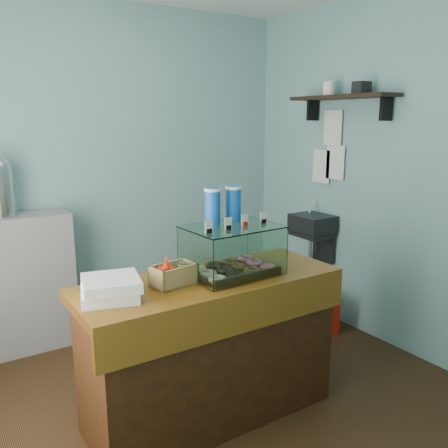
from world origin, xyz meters
TOP-DOWN VIEW (x-y plane):
  - ground at (0.00, 0.00)m, footprint 3.50×3.50m
  - room_shell at (0.03, 0.01)m, footprint 3.54×3.04m
  - counter at (0.00, -0.25)m, footprint 1.60×0.60m
  - back_shelf at (-0.90, 1.32)m, footprint 1.00×0.32m
  - display_case at (0.16, -0.22)m, footprint 0.56×0.42m
  - condiment_crate at (-0.23, -0.24)m, footprint 0.27×0.19m
  - pastry_boxes at (-0.60, -0.24)m, footprint 0.36×0.36m
  - red_cooler at (1.41, 0.30)m, footprint 0.45×0.41m

SIDE VIEW (x-z plane):
  - ground at x=0.00m, z-range 0.00..0.00m
  - red_cooler at x=1.41m, z-range 0.00..0.33m
  - counter at x=0.00m, z-range 0.01..0.91m
  - back_shelf at x=-0.90m, z-range 0.00..1.10m
  - pastry_boxes at x=-0.60m, z-range 0.90..1.02m
  - condiment_crate at x=-0.23m, z-range 0.88..1.05m
  - display_case at x=0.16m, z-range 0.81..1.33m
  - room_shell at x=0.03m, z-range 0.30..3.12m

